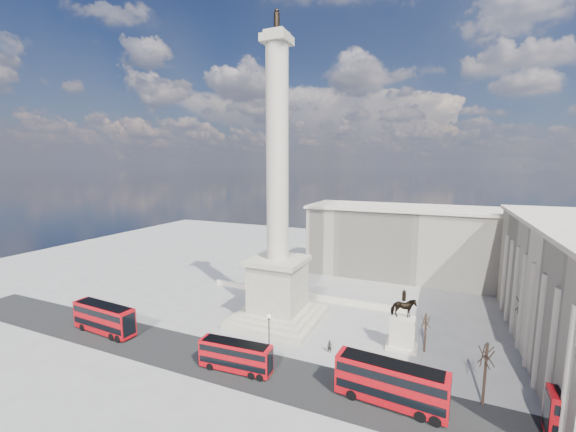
{
  "coord_description": "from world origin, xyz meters",
  "views": [
    {
      "loc": [
        24.36,
        -47.08,
        26.16
      ],
      "look_at": [
        3.99,
        0.11,
        18.83
      ],
      "focal_mm": 22.0,
      "sensor_mm": 36.0,
      "label": 1
    }
  ],
  "objects_px": {
    "nelsons_column": "(278,246)",
    "pedestrian_standing": "(381,378)",
    "pedestrian_walking": "(329,346)",
    "pedestrian_crossing": "(355,356)",
    "victorian_lamp": "(269,333)",
    "equestrian_statue": "(402,328)",
    "red_bus_a": "(104,318)",
    "red_bus_b": "(236,356)",
    "red_bus_c": "(391,383)"
  },
  "relations": [
    {
      "from": "nelsons_column",
      "to": "red_bus_b",
      "type": "relative_size",
      "value": 5.11
    },
    {
      "from": "victorian_lamp",
      "to": "red_bus_b",
      "type": "bearing_deg",
      "value": -119.78
    },
    {
      "from": "nelsons_column",
      "to": "red_bus_c",
      "type": "height_order",
      "value": "nelsons_column"
    },
    {
      "from": "red_bus_a",
      "to": "nelsons_column",
      "type": "bearing_deg",
      "value": 36.98
    },
    {
      "from": "red_bus_a",
      "to": "equestrian_statue",
      "type": "height_order",
      "value": "equestrian_statue"
    },
    {
      "from": "pedestrian_crossing",
      "to": "pedestrian_walking",
      "type": "bearing_deg",
      "value": 20.57
    },
    {
      "from": "nelsons_column",
      "to": "victorian_lamp",
      "type": "bearing_deg",
      "value": -70.67
    },
    {
      "from": "nelsons_column",
      "to": "pedestrian_standing",
      "type": "relative_size",
      "value": 32.79
    },
    {
      "from": "red_bus_c",
      "to": "pedestrian_walking",
      "type": "height_order",
      "value": "red_bus_c"
    },
    {
      "from": "red_bus_a",
      "to": "red_bus_c",
      "type": "xyz_separation_m",
      "value": [
        43.63,
        0.39,
        0.12
      ]
    },
    {
      "from": "red_bus_b",
      "to": "red_bus_a",
      "type": "bearing_deg",
      "value": 174.62
    },
    {
      "from": "nelsons_column",
      "to": "pedestrian_walking",
      "type": "distance_m",
      "value": 17.85
    },
    {
      "from": "red_bus_a",
      "to": "pedestrian_crossing",
      "type": "bearing_deg",
      "value": 14.17
    },
    {
      "from": "victorian_lamp",
      "to": "equestrian_statue",
      "type": "relative_size",
      "value": 0.72
    },
    {
      "from": "victorian_lamp",
      "to": "pedestrian_standing",
      "type": "height_order",
      "value": "victorian_lamp"
    },
    {
      "from": "equestrian_statue",
      "to": "pedestrian_crossing",
      "type": "xyz_separation_m",
      "value": [
        -5.35,
        -6.4,
        -2.22
      ]
    },
    {
      "from": "pedestrian_walking",
      "to": "equestrian_statue",
      "type": "bearing_deg",
      "value": 30.98
    },
    {
      "from": "nelsons_column",
      "to": "pedestrian_walking",
      "type": "relative_size",
      "value": 28.56
    },
    {
      "from": "pedestrian_standing",
      "to": "pedestrian_crossing",
      "type": "distance_m",
      "value": 5.25
    },
    {
      "from": "victorian_lamp",
      "to": "pedestrian_crossing",
      "type": "height_order",
      "value": "victorian_lamp"
    },
    {
      "from": "nelsons_column",
      "to": "red_bus_a",
      "type": "bearing_deg",
      "value": -146.46
    },
    {
      "from": "red_bus_c",
      "to": "nelsons_column",
      "type": "bearing_deg",
      "value": 148.93
    },
    {
      "from": "pedestrian_standing",
      "to": "nelsons_column",
      "type": "bearing_deg",
      "value": -74.38
    },
    {
      "from": "red_bus_c",
      "to": "red_bus_b",
      "type": "bearing_deg",
      "value": -171.75
    },
    {
      "from": "red_bus_b",
      "to": "pedestrian_crossing",
      "type": "relative_size",
      "value": 5.68
    },
    {
      "from": "red_bus_b",
      "to": "red_bus_c",
      "type": "xyz_separation_m",
      "value": [
        19.08,
        1.18,
        0.5
      ]
    },
    {
      "from": "red_bus_b",
      "to": "equestrian_statue",
      "type": "bearing_deg",
      "value": 33.7
    },
    {
      "from": "nelsons_column",
      "to": "pedestrian_standing",
      "type": "xyz_separation_m",
      "value": [
        19.1,
        -11.5,
        -12.16
      ]
    },
    {
      "from": "pedestrian_walking",
      "to": "red_bus_a",
      "type": "bearing_deg",
      "value": -164.81
    },
    {
      "from": "nelsons_column",
      "to": "equestrian_statue",
      "type": "bearing_deg",
      "value": -4.53
    },
    {
      "from": "nelsons_column",
      "to": "pedestrian_crossing",
      "type": "distance_m",
      "value": 20.97
    },
    {
      "from": "victorian_lamp",
      "to": "pedestrian_walking",
      "type": "distance_m",
      "value": 9.04
    },
    {
      "from": "pedestrian_walking",
      "to": "pedestrian_standing",
      "type": "height_order",
      "value": "pedestrian_walking"
    },
    {
      "from": "nelsons_column",
      "to": "pedestrian_walking",
      "type": "bearing_deg",
      "value": -31.48
    },
    {
      "from": "nelsons_column",
      "to": "red_bus_c",
      "type": "xyz_separation_m",
      "value": [
        20.62,
        -14.86,
        -10.37
      ]
    },
    {
      "from": "victorian_lamp",
      "to": "pedestrian_crossing",
      "type": "relative_size",
      "value": 3.66
    },
    {
      "from": "red_bus_b",
      "to": "pedestrian_walking",
      "type": "relative_size",
      "value": 5.59
    },
    {
      "from": "red_bus_b",
      "to": "equestrian_statue",
      "type": "xyz_separation_m",
      "value": [
        18.97,
        14.42,
        1.02
      ]
    },
    {
      "from": "red_bus_a",
      "to": "pedestrian_walking",
      "type": "bearing_deg",
      "value": 17.18
    },
    {
      "from": "victorian_lamp",
      "to": "pedestrian_standing",
      "type": "distance_m",
      "value": 15.31
    },
    {
      "from": "victorian_lamp",
      "to": "pedestrian_walking",
      "type": "relative_size",
      "value": 3.6
    },
    {
      "from": "red_bus_a",
      "to": "pedestrian_standing",
      "type": "bearing_deg",
      "value": 8.54
    },
    {
      "from": "pedestrian_walking",
      "to": "pedestrian_crossing",
      "type": "distance_m",
      "value": 4.09
    },
    {
      "from": "victorian_lamp",
      "to": "pedestrian_crossing",
      "type": "bearing_deg",
      "value": 17.98
    },
    {
      "from": "equestrian_statue",
      "to": "victorian_lamp",
      "type": "bearing_deg",
      "value": -148.7
    },
    {
      "from": "victorian_lamp",
      "to": "equestrian_statue",
      "type": "xyz_separation_m",
      "value": [
        16.44,
        9.99,
        -0.63
      ]
    },
    {
      "from": "red_bus_b",
      "to": "pedestrian_walking",
      "type": "xyz_separation_m",
      "value": [
        9.69,
        9.16,
        -1.18
      ]
    },
    {
      "from": "pedestrian_walking",
      "to": "red_bus_c",
      "type": "bearing_deg",
      "value": -38.93
    },
    {
      "from": "red_bus_c",
      "to": "victorian_lamp",
      "type": "height_order",
      "value": "victorian_lamp"
    },
    {
      "from": "equestrian_statue",
      "to": "pedestrian_standing",
      "type": "height_order",
      "value": "equestrian_statue"
    }
  ]
}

